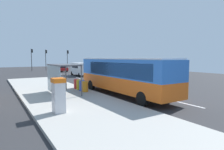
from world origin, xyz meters
The scene contains 22 objects.
ground_plane centered at (0.00, 14.00, -0.02)m, with size 56.00×92.00×0.04m, color #2D2D30.
sidewalk_platform centered at (-6.40, 2.00, 0.09)m, with size 6.20×30.00×0.18m, color #ADAAA3.
lane_stripe_seg_0 centered at (0.25, -6.00, 0.01)m, with size 0.16×2.20×0.01m, color silver.
lane_stripe_seg_1 centered at (0.25, -1.00, 0.01)m, with size 0.16×2.20×0.01m, color silver.
lane_stripe_seg_2 centered at (0.25, 4.00, 0.01)m, with size 0.16×2.20×0.01m, color silver.
lane_stripe_seg_3 centered at (0.25, 9.00, 0.01)m, with size 0.16×2.20×0.01m, color silver.
lane_stripe_seg_4 centered at (0.25, 14.00, 0.01)m, with size 0.16×2.20×0.01m, color silver.
lane_stripe_seg_5 centered at (0.25, 19.00, 0.01)m, with size 0.16×2.20×0.01m, color silver.
lane_stripe_seg_6 centered at (0.25, 24.00, 0.01)m, with size 0.16×2.20×0.01m, color silver.
lane_stripe_seg_7 centered at (0.25, 29.00, 0.01)m, with size 0.16×2.20×0.01m, color silver.
bus centered at (-1.71, -0.77, 1.84)m, with size 2.65×11.04×3.21m.
white_van centered at (2.20, 18.22, 1.34)m, with size 2.19×5.27×2.30m.
sedan_near centered at (2.30, 29.85, 0.79)m, with size 2.01×4.48×1.52m.
ticket_machine centered at (-8.15, -3.67, 1.17)m, with size 0.66×0.76×1.94m.
recycling_bin_orange centered at (-4.20, 1.64, 0.66)m, with size 0.52×0.52×0.95m, color orange.
recycling_bin_blue centered at (-4.20, 2.34, 0.66)m, with size 0.52×0.52×0.95m, color blue.
recycling_bin_yellow centered at (-4.20, 3.04, 0.66)m, with size 0.52×0.52×0.95m, color yellow.
recycling_bin_red centered at (-4.20, 3.74, 0.66)m, with size 0.52×0.52×0.95m, color red.
traffic_light_near_side centered at (5.50, 34.57, 3.45)m, with size 0.49×0.28×5.21m.
traffic_light_far_side centered at (-3.10, 35.37, 3.55)m, with size 0.49×0.28×5.37m.
traffic_light_median centered at (0.40, 36.17, 3.49)m, with size 0.49×0.28×5.27m.
bus_shelter centered at (-6.41, 1.88, 2.10)m, with size 1.80×4.00×2.50m.
Camera 1 is at (-11.19, -14.18, 3.24)m, focal length 30.82 mm.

